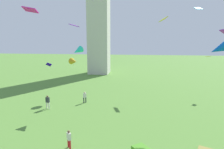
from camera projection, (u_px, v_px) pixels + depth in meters
name	position (u px, v px, depth m)	size (l,w,h in m)	color
person_0	(69.00, 138.00, 15.48)	(0.46, 0.47, 1.60)	red
person_1	(85.00, 96.00, 27.09)	(0.46, 0.49, 1.65)	#1E2333
person_2	(48.00, 101.00, 24.63)	(0.55, 0.41, 1.83)	silver
kite_flying_0	(74.00, 25.00, 25.38)	(1.31, 1.52, 0.43)	purple
kite_flying_2	(208.00, 56.00, 30.65)	(0.93, 0.94, 0.16)	#C47705
kite_flying_3	(78.00, 51.00, 29.96)	(1.94, 2.18, 1.61)	#23D2BB
kite_flying_4	(74.00, 61.00, 23.33)	(1.41, 1.37, 0.84)	#B88F19
kite_flying_5	(30.00, 10.00, 22.51)	(1.80, 1.23, 0.73)	#ED1DB6
kite_flying_6	(221.00, 48.00, 17.72)	(2.50, 1.80, 2.02)	blue
kite_flying_7	(198.00, 8.00, 23.33)	(0.93, 1.14, 0.49)	#0479B4
kite_flying_8	(163.00, 19.00, 33.23)	(1.57, 1.93, 0.98)	#BAC10B
kite_flying_9	(49.00, 64.00, 37.64)	(1.61, 1.47, 0.99)	#2905ED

